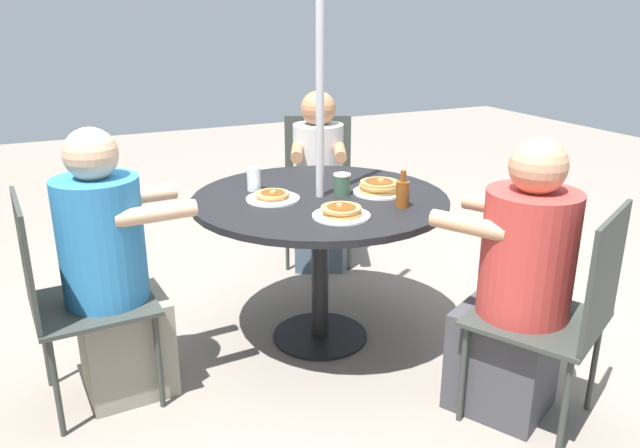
{
  "coord_description": "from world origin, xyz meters",
  "views": [
    {
      "loc": [
        -2.58,
        1.21,
        1.6
      ],
      "look_at": [
        0.0,
        0.0,
        0.62
      ],
      "focal_mm": 35.0,
      "sensor_mm": 36.0,
      "label": 1
    }
  ],
  "objects_px": {
    "patio_chair_east": "(563,307)",
    "pancake_plate_a": "(342,212)",
    "drinking_glass_a": "(254,179)",
    "pancake_plate_c": "(273,197)",
    "diner_east": "(517,294)",
    "coffee_cup": "(342,184)",
    "patio_chair_south": "(318,179)",
    "syrup_bottle": "(402,193)",
    "patio_table": "(320,215)",
    "diner_south": "(318,187)",
    "diner_north": "(113,279)",
    "patio_chair_north": "(66,291)",
    "pancake_plate_b": "(379,188)"
  },
  "relations": [
    {
      "from": "patio_chair_north",
      "to": "pancake_plate_a",
      "type": "relative_size",
      "value": 3.69
    },
    {
      "from": "patio_chair_east",
      "to": "diner_east",
      "type": "distance_m",
      "value": 0.18
    },
    {
      "from": "pancake_plate_c",
      "to": "pancake_plate_b",
      "type": "bearing_deg",
      "value": -102.94
    },
    {
      "from": "patio_table",
      "to": "diner_south",
      "type": "xyz_separation_m",
      "value": [
        0.9,
        -0.41,
        -0.13
      ]
    },
    {
      "from": "diner_east",
      "to": "pancake_plate_c",
      "type": "bearing_deg",
      "value": 99.08
    },
    {
      "from": "patio_chair_north",
      "to": "diner_south",
      "type": "distance_m",
      "value": 1.85
    },
    {
      "from": "patio_table",
      "to": "patio_chair_east",
      "type": "xyz_separation_m",
      "value": [
        -1.04,
        -0.54,
        -0.13
      ]
    },
    {
      "from": "diner_east",
      "to": "pancake_plate_b",
      "type": "height_order",
      "value": "diner_east"
    },
    {
      "from": "pancake_plate_a",
      "to": "syrup_bottle",
      "type": "relative_size",
      "value": 1.5
    },
    {
      "from": "patio_table",
      "to": "diner_east",
      "type": "xyz_separation_m",
      "value": [
        -0.87,
        -0.45,
        -0.13
      ]
    },
    {
      "from": "diner_south",
      "to": "pancake_plate_b",
      "type": "xyz_separation_m",
      "value": [
        -0.97,
        0.13,
        0.26
      ]
    },
    {
      "from": "drinking_glass_a",
      "to": "pancake_plate_c",
      "type": "bearing_deg",
      "value": -172.45
    },
    {
      "from": "pancake_plate_b",
      "to": "syrup_bottle",
      "type": "xyz_separation_m",
      "value": [
        -0.23,
        0.02,
        0.04
      ]
    },
    {
      "from": "diner_east",
      "to": "drinking_glass_a",
      "type": "height_order",
      "value": "diner_east"
    },
    {
      "from": "diner_south",
      "to": "pancake_plate_c",
      "type": "distance_m",
      "value": 1.09
    },
    {
      "from": "patio_table",
      "to": "patio_chair_south",
      "type": "bearing_deg",
      "value": -24.52
    },
    {
      "from": "patio_chair_south",
      "to": "pancake_plate_c",
      "type": "height_order",
      "value": "patio_chair_south"
    },
    {
      "from": "patio_table",
      "to": "coffee_cup",
      "type": "distance_m",
      "value": 0.18
    },
    {
      "from": "patio_chair_east",
      "to": "diner_south",
      "type": "xyz_separation_m",
      "value": [
        1.93,
        0.13,
        -0.0
      ]
    },
    {
      "from": "patio_chair_east",
      "to": "patio_chair_south",
      "type": "distance_m",
      "value": 2.1
    },
    {
      "from": "patio_chair_south",
      "to": "patio_chair_east",
      "type": "bearing_deg",
      "value": 116.0
    },
    {
      "from": "diner_east",
      "to": "pancake_plate_c",
      "type": "xyz_separation_m",
      "value": [
        0.92,
        0.68,
        0.24
      ]
    },
    {
      "from": "diner_east",
      "to": "drinking_glass_a",
      "type": "xyz_separation_m",
      "value": [
        1.1,
        0.7,
        0.28
      ]
    },
    {
      "from": "patio_chair_south",
      "to": "pancake_plate_a",
      "type": "bearing_deg",
      "value": 93.46
    },
    {
      "from": "patio_chair_east",
      "to": "patio_chair_south",
      "type": "xyz_separation_m",
      "value": [
        2.1,
        0.05,
        0.0
      ]
    },
    {
      "from": "diner_north",
      "to": "syrup_bottle",
      "type": "bearing_deg",
      "value": 75.31
    },
    {
      "from": "coffee_cup",
      "to": "patio_chair_north",
      "type": "bearing_deg",
      "value": 92.32
    },
    {
      "from": "coffee_cup",
      "to": "patio_chair_east",
      "type": "bearing_deg",
      "value": -156.89
    },
    {
      "from": "pancake_plate_c",
      "to": "coffee_cup",
      "type": "height_order",
      "value": "coffee_cup"
    },
    {
      "from": "patio_chair_south",
      "to": "syrup_bottle",
      "type": "bearing_deg",
      "value": 105.37
    },
    {
      "from": "patio_chair_north",
      "to": "pancake_plate_c",
      "type": "height_order",
      "value": "patio_chair_north"
    },
    {
      "from": "drinking_glass_a",
      "to": "diner_east",
      "type": "bearing_deg",
      "value": -147.48
    },
    {
      "from": "patio_chair_east",
      "to": "pancake_plate_a",
      "type": "xyz_separation_m",
      "value": [
        0.72,
        0.59,
        0.25
      ]
    },
    {
      "from": "patio_chair_east",
      "to": "diner_south",
      "type": "bearing_deg",
      "value": 66.38
    },
    {
      "from": "pancake_plate_a",
      "to": "pancake_plate_b",
      "type": "distance_m",
      "value": 0.41
    },
    {
      "from": "patio_table",
      "to": "patio_chair_east",
      "type": "height_order",
      "value": "patio_chair_east"
    },
    {
      "from": "diner_north",
      "to": "pancake_plate_a",
      "type": "relative_size",
      "value": 4.68
    },
    {
      "from": "patio_table",
      "to": "pancake_plate_a",
      "type": "relative_size",
      "value": 4.87
    },
    {
      "from": "diner_north",
      "to": "pancake_plate_a",
      "type": "distance_m",
      "value": 1.0
    },
    {
      "from": "patio_chair_north",
      "to": "drinking_glass_a",
      "type": "bearing_deg",
      "value": 104.74
    },
    {
      "from": "diner_east",
      "to": "patio_chair_east",
      "type": "bearing_deg",
      "value": -90.0
    },
    {
      "from": "pancake_plate_c",
      "to": "drinking_glass_a",
      "type": "bearing_deg",
      "value": 7.55
    },
    {
      "from": "diner_north",
      "to": "pancake_plate_c",
      "type": "height_order",
      "value": "diner_north"
    },
    {
      "from": "patio_table",
      "to": "drinking_glass_a",
      "type": "distance_m",
      "value": 0.37
    },
    {
      "from": "patio_chair_north",
      "to": "pancake_plate_a",
      "type": "bearing_deg",
      "value": 74.03
    },
    {
      "from": "diner_north",
      "to": "patio_table",
      "type": "bearing_deg",
      "value": 90.0
    },
    {
      "from": "patio_chair_east",
      "to": "diner_east",
      "type": "bearing_deg",
      "value": 90.0
    },
    {
      "from": "pancake_plate_c",
      "to": "coffee_cup",
      "type": "bearing_deg",
      "value": -100.96
    },
    {
      "from": "patio_chair_east",
      "to": "syrup_bottle",
      "type": "height_order",
      "value": "patio_chair_east"
    },
    {
      "from": "pancake_plate_c",
      "to": "drinking_glass_a",
      "type": "height_order",
      "value": "drinking_glass_a"
    }
  ]
}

